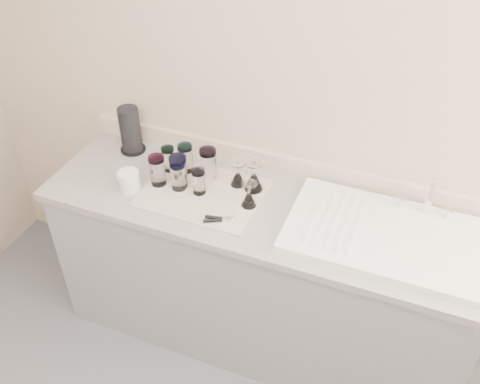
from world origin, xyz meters
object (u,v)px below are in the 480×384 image
at_px(can_opener, 219,219).
at_px(paper_towel_roll, 130,130).
at_px(tumbler_purple, 208,164).
at_px(tumbler_extra, 179,172).
at_px(sink_unit, 385,235).
at_px(tumbler_cyan, 186,158).
at_px(tumbler_teal, 168,159).
at_px(tumbler_blue, 178,175).
at_px(white_mug, 129,181).
at_px(tumbler_magenta, 157,170).
at_px(goblet_back_left, 238,177).
at_px(goblet_back_right, 254,180).
at_px(goblet_front_right, 249,198).
at_px(tumbler_lavender, 199,181).

bearing_deg(can_opener, paper_towel_roll, 151.55).
distance_m(tumbler_purple, tumbler_extra, 0.15).
distance_m(sink_unit, tumbler_cyan, 1.00).
relative_size(sink_unit, tumbler_teal, 6.46).
bearing_deg(tumbler_blue, white_mug, -157.94).
xyz_separation_m(sink_unit, white_mug, (-1.18, -0.11, 0.03)).
relative_size(tumbler_magenta, goblet_back_left, 1.21).
height_order(tumbler_blue, white_mug, tumbler_blue).
height_order(tumbler_purple, goblet_back_left, tumbler_purple).
distance_m(tumbler_teal, goblet_back_right, 0.44).
distance_m(can_opener, white_mug, 0.49).
bearing_deg(white_mug, goblet_front_right, 9.07).
height_order(tumbler_magenta, tumbler_lavender, tumbler_magenta).
relative_size(tumbler_blue, paper_towel_roll, 0.58).
bearing_deg(tumbler_lavender, tumbler_purple, 92.88).
bearing_deg(tumbler_cyan, tumbler_teal, -162.55).
relative_size(tumbler_lavender, white_mug, 0.88).
height_order(goblet_back_left, white_mug, goblet_back_left).
height_order(tumbler_extra, can_opener, tumbler_extra).
bearing_deg(tumbler_purple, paper_towel_roll, 170.22).
bearing_deg(white_mug, tumbler_lavender, 15.96).
height_order(tumbler_teal, goblet_back_left, tumbler_teal).
bearing_deg(tumbler_magenta, tumbler_cyan, 62.33).
relative_size(tumbler_blue, tumbler_lavender, 1.13).
distance_m(tumbler_purple, goblet_front_right, 0.28).
bearing_deg(goblet_back_left, tumbler_extra, -155.83).
xyz_separation_m(goblet_back_left, paper_towel_roll, (-0.62, 0.08, 0.07)).
bearing_deg(tumbler_lavender, tumbler_teal, 153.09).
bearing_deg(tumbler_teal, tumbler_purple, 2.69).
distance_m(tumbler_cyan, white_mug, 0.29).
xyz_separation_m(tumbler_cyan, goblet_back_left, (0.28, -0.01, -0.03)).
bearing_deg(goblet_back_left, goblet_back_right, -3.61).
distance_m(white_mug, paper_towel_roll, 0.34).
height_order(tumbler_magenta, white_mug, tumbler_magenta).
height_order(tumbler_magenta, tumbler_blue, tumbler_magenta).
distance_m(tumbler_lavender, can_opener, 0.23).
bearing_deg(sink_unit, tumbler_lavender, -178.71).
distance_m(goblet_back_left, can_opener, 0.27).
bearing_deg(white_mug, goblet_back_left, 24.99).
relative_size(tumbler_teal, paper_towel_roll, 0.52).
distance_m(goblet_back_right, paper_towel_roll, 0.71).
distance_m(tumbler_purple, goblet_back_right, 0.23).
xyz_separation_m(tumbler_cyan, can_opener, (0.30, -0.28, -0.07)).
bearing_deg(tumbler_cyan, tumbler_purple, -7.01).
height_order(tumbler_cyan, goblet_back_right, goblet_back_right).
bearing_deg(goblet_front_right, sink_unit, 1.89).
bearing_deg(tumbler_purple, goblet_front_right, -25.26).
bearing_deg(tumbler_lavender, goblet_back_left, 40.90).
bearing_deg(goblet_front_right, tumbler_teal, 166.64).
xyz_separation_m(tumbler_purple, tumbler_magenta, (-0.20, -0.13, -0.01)).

